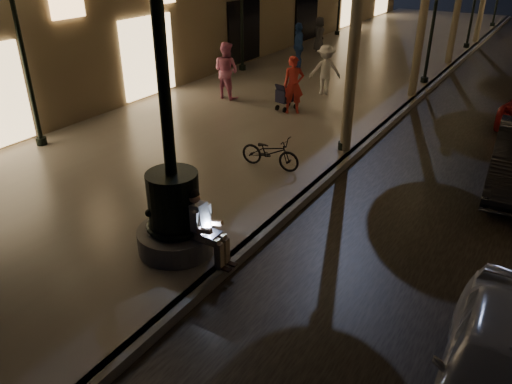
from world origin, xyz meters
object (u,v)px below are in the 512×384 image
Objects in this scene: lamp_curb_a at (353,31)px; lamp_left_a at (18,29)px; pedestrian_pink at (226,70)px; seated_man_laptop at (203,224)px; stroller at (287,95)px; pedestrian_blue at (298,46)px; pedestrian_white at (325,70)px; pedestrian_dark at (319,34)px; fountain_lamppost at (173,199)px; car_front at (504,370)px; bicycle at (270,152)px; pedestrian_red at (293,85)px.

lamp_curb_a is 8.15m from lamp_left_a.
pedestrian_pink is (1.77, 6.28, -2.08)m from lamp_left_a.
seated_man_laptop is 8.65m from stroller.
stroller is at bearing -15.96° from pedestrian_blue.
stroller is 2.37m from pedestrian_white.
lamp_curb_a is 4.43m from stroller.
pedestrian_dark is at bearing 122.34° from stroller.
pedestrian_white is at bearing -135.22° from pedestrian_pink.
lamp_curb_a is (0.70, 6.00, 2.02)m from fountain_lamppost.
pedestrian_white is at bearing 122.93° from car_front.
lamp_left_a reaches higher than bicycle.
lamp_curb_a is 8.46m from car_front.
pedestrian_red is at bearing -12.29° from stroller.
fountain_lamppost is at bearing -96.65° from lamp_curb_a.
pedestrian_white is (-2.64, 4.49, -2.17)m from lamp_curb_a.
stroller is 0.55× the size of pedestrian_red.
seated_man_laptop is 0.76× the size of pedestrian_white.
fountain_lamppost is 2.92× the size of pedestrian_red.
car_front is at bearing 144.23° from pedestrian_pink.
pedestrian_dark is at bearing 16.93° from bicycle.
lamp_left_a is 7.89m from stroller.
pedestrian_blue is (-2.60, 5.34, 0.06)m from pedestrian_red.
fountain_lamppost is 1.08× the size of lamp_left_a.
lamp_curb_a is 3.16× the size of bicycle.
pedestrian_blue reaches higher than car_front.
lamp_curb_a is (0.09, 6.00, 2.34)m from seated_man_laptop.
lamp_left_a is (-6.40, 2.00, 2.02)m from fountain_lamppost.
car_front is 11.26m from pedestrian_red.
lamp_left_a is 9.84m from pedestrian_white.
pedestrian_white is at bearing 96.67° from stroller.
fountain_lamppost is 10.67m from pedestrian_white.
pedestrian_dark reaches higher than bicycle.
pedestrian_pink reaches higher than pedestrian_white.
seated_man_laptop is 14.31m from pedestrian_blue.
pedestrian_red reaches higher than seated_man_laptop.
pedestrian_blue is at bearing 80.47° from lamp_left_a.
lamp_curb_a is 1.00× the size of lamp_left_a.
pedestrian_dark is (-3.43, 6.78, -0.06)m from pedestrian_white.
pedestrian_dark is at bearing 120.33° from car_front.
bicycle is at bearing -105.07° from pedestrian_red.
lamp_left_a is at bearing -162.51° from pedestrian_red.
car_front reaches higher than stroller.
fountain_lamppost is 7.00m from lamp_left_a.
seated_man_laptop is at bearing -169.84° from bicycle.
pedestrian_pink is (-2.74, 0.25, 0.07)m from pedestrian_red.
stroller is at bearing -170.46° from pedestrian_dark.
car_front is 2.18× the size of pedestrian_white.
pedestrian_blue is (1.91, 11.37, -2.09)m from lamp_left_a.
pedestrian_white is at bearing 100.47° from fountain_lamppost.
fountain_lamppost is 5.50m from car_front.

